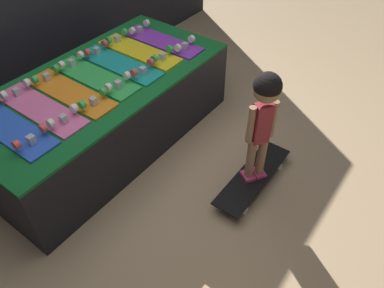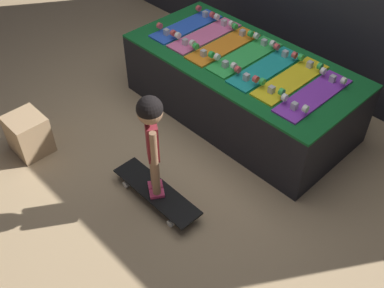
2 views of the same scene
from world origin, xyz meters
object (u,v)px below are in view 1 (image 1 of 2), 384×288
(skateboard_orange_on_rack, at_px, (70,92))
(skateboard_teal_on_rack, at_px, (119,63))
(skateboard_blue_on_rack, at_px, (8,127))
(skateboard_pink_on_rack, at_px, (40,108))
(skateboard_green_on_rack, at_px, (95,76))
(skateboard_on_floor, at_px, (253,177))
(skateboard_purple_on_rack, at_px, (162,40))
(skateboard_yellow_on_rack, at_px, (139,50))
(child, at_px, (264,109))

(skateboard_orange_on_rack, height_order, skateboard_teal_on_rack, same)
(skateboard_blue_on_rack, distance_m, skateboard_pink_on_rack, 0.23)
(skateboard_green_on_rack, xyz_separation_m, skateboard_on_floor, (0.26, -1.19, -0.50))
(skateboard_orange_on_rack, relative_size, skateboard_green_on_rack, 1.00)
(skateboard_green_on_rack, relative_size, skateboard_purple_on_rack, 1.00)
(skateboard_on_floor, bearing_deg, skateboard_yellow_on_rack, 80.33)
(skateboard_green_on_rack, bearing_deg, skateboard_pink_on_rack, 179.37)
(skateboard_pink_on_rack, xyz_separation_m, child, (0.71, -1.20, 0.09))
(skateboard_purple_on_rack, distance_m, skateboard_on_floor, 1.33)
(skateboard_purple_on_rack, distance_m, child, 1.23)
(skateboard_teal_on_rack, bearing_deg, child, -88.70)
(skateboard_orange_on_rack, bearing_deg, skateboard_pink_on_rack, 176.65)
(skateboard_teal_on_rack, bearing_deg, skateboard_on_floor, -88.70)
(skateboard_teal_on_rack, distance_m, skateboard_purple_on_rack, 0.46)
(skateboard_blue_on_rack, bearing_deg, skateboard_yellow_on_rack, -0.35)
(skateboard_orange_on_rack, height_order, child, child)
(skateboard_orange_on_rack, height_order, skateboard_yellow_on_rack, same)
(skateboard_green_on_rack, bearing_deg, skateboard_purple_on_rack, -3.42)
(skateboard_blue_on_rack, height_order, skateboard_green_on_rack, same)
(skateboard_teal_on_rack, xyz_separation_m, skateboard_yellow_on_rack, (0.23, 0.01, 0.00))
(skateboard_pink_on_rack, distance_m, skateboard_teal_on_rack, 0.69)
(skateboard_blue_on_rack, height_order, skateboard_on_floor, skateboard_blue_on_rack)
(skateboard_pink_on_rack, relative_size, skateboard_teal_on_rack, 1.00)
(skateboard_blue_on_rack, height_order, skateboard_purple_on_rack, same)
(skateboard_pink_on_rack, distance_m, skateboard_green_on_rack, 0.46)
(skateboard_orange_on_rack, bearing_deg, skateboard_blue_on_rack, 178.61)
(skateboard_teal_on_rack, distance_m, skateboard_on_floor, 1.28)
(skateboard_orange_on_rack, distance_m, skateboard_purple_on_rack, 0.92)
(skateboard_pink_on_rack, distance_m, child, 1.40)
(skateboard_orange_on_rack, relative_size, skateboard_teal_on_rack, 1.00)
(skateboard_orange_on_rack, bearing_deg, skateboard_green_on_rack, 2.10)
(skateboard_orange_on_rack, height_order, skateboard_on_floor, skateboard_orange_on_rack)
(skateboard_pink_on_rack, distance_m, skateboard_orange_on_rack, 0.23)
(skateboard_pink_on_rack, relative_size, skateboard_orange_on_rack, 1.00)
(skateboard_green_on_rack, xyz_separation_m, skateboard_purple_on_rack, (0.69, -0.04, 0.00))
(skateboard_pink_on_rack, bearing_deg, skateboard_yellow_on_rack, -0.58)
(skateboard_blue_on_rack, relative_size, skateboard_pink_on_rack, 1.00)
(skateboard_pink_on_rack, distance_m, skateboard_on_floor, 1.48)
(skateboard_teal_on_rack, distance_m, child, 1.18)
(skateboard_blue_on_rack, xyz_separation_m, child, (0.94, -1.19, 0.09))
(skateboard_green_on_rack, bearing_deg, skateboard_orange_on_rack, -177.90)
(skateboard_yellow_on_rack, bearing_deg, skateboard_orange_on_rack, -179.65)
(skateboard_on_floor, bearing_deg, skateboard_blue_on_rack, 128.28)
(skateboard_teal_on_rack, height_order, child, child)
(skateboard_blue_on_rack, bearing_deg, skateboard_teal_on_rack, -1.16)
(skateboard_orange_on_rack, relative_size, skateboard_yellow_on_rack, 1.00)
(skateboard_pink_on_rack, xyz_separation_m, skateboard_green_on_rack, (0.46, -0.01, 0.00))
(skateboard_green_on_rack, relative_size, skateboard_on_floor, 0.95)
(skateboard_teal_on_rack, xyz_separation_m, skateboard_purple_on_rack, (0.46, -0.03, 0.00))
(skateboard_green_on_rack, height_order, skateboard_teal_on_rack, same)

